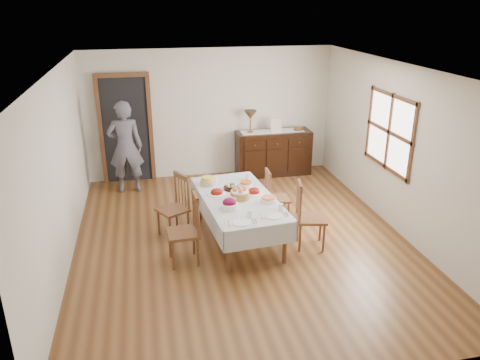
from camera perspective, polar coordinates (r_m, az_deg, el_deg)
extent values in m
plane|color=brown|center=(7.30, 0.16, -7.24)|extent=(6.00, 6.00, 0.00)
cube|color=white|center=(6.48, 0.19, 13.41)|extent=(5.00, 6.00, 0.02)
cube|color=beige|center=(9.62, -3.60, 8.10)|extent=(5.00, 0.02, 2.60)
cube|color=beige|center=(4.16, 9.00, -10.72)|extent=(5.00, 0.02, 2.60)
cube|color=beige|center=(6.74, -21.08, 0.88)|extent=(0.02, 6.00, 2.60)
cube|color=beige|center=(7.68, 18.78, 3.57)|extent=(0.02, 6.00, 2.60)
cube|color=white|center=(7.86, 17.80, 5.62)|extent=(0.02, 1.30, 1.10)
cube|color=brown|center=(7.86, 17.72, 5.61)|extent=(0.03, 1.46, 1.26)
cube|color=black|center=(9.56, -13.71, 5.89)|extent=(0.90, 0.06, 2.10)
cube|color=brown|center=(9.54, -13.71, 5.86)|extent=(1.04, 0.08, 2.18)
cube|color=#BCBCC1|center=(7.02, -0.20, -2.26)|extent=(1.19, 2.09, 0.04)
cylinder|color=brown|center=(6.34, -1.43, -8.68)|extent=(0.06, 0.06, 0.64)
cylinder|color=brown|center=(6.58, 5.49, -7.58)|extent=(0.06, 0.06, 0.64)
cylinder|color=brown|center=(7.84, -4.93, -2.63)|extent=(0.06, 0.06, 0.64)
cylinder|color=brown|center=(8.04, 0.77, -1.93)|extent=(0.06, 0.06, 0.64)
cube|color=#BCBCC1|center=(6.96, -4.22, -3.79)|extent=(0.21, 2.03, 0.31)
cube|color=#BCBCC1|center=(7.23, 3.67, -2.77)|extent=(0.21, 2.03, 0.31)
cube|color=#BCBCC1|center=(6.22, 2.58, -6.96)|extent=(1.04, 0.12, 0.31)
cube|color=#BCBCC1|center=(7.97, -2.34, -0.39)|extent=(1.04, 0.12, 0.31)
cube|color=brown|center=(6.56, -6.97, -6.44)|extent=(0.44, 0.44, 0.04)
cylinder|color=brown|center=(6.81, -8.53, -7.70)|extent=(0.04, 0.04, 0.43)
cylinder|color=brown|center=(6.51, -8.17, -9.12)|extent=(0.04, 0.04, 0.43)
cylinder|color=brown|center=(6.84, -5.67, -7.39)|extent=(0.04, 0.04, 0.43)
cylinder|color=brown|center=(6.55, -5.16, -8.79)|extent=(0.04, 0.04, 0.43)
cylinder|color=brown|center=(6.62, -5.67, -3.39)|extent=(0.04, 0.04, 0.56)
cylinder|color=brown|center=(6.30, -5.12, -4.73)|extent=(0.04, 0.04, 0.56)
cube|color=brown|center=(6.36, -5.48, -2.07)|extent=(0.06, 0.40, 0.08)
cylinder|color=brown|center=(6.55, -5.53, -3.87)|extent=(0.02, 0.02, 0.46)
cylinder|color=brown|center=(6.47, -5.40, -4.20)|extent=(0.02, 0.02, 0.46)
cylinder|color=brown|center=(6.39, -5.26, -4.54)|extent=(0.02, 0.02, 0.46)
cube|color=brown|center=(7.30, -8.21, -3.63)|extent=(0.56, 0.56, 0.04)
cylinder|color=brown|center=(7.45, -9.89, -5.16)|extent=(0.04, 0.04, 0.42)
cylinder|color=brown|center=(7.19, -8.51, -6.09)|extent=(0.04, 0.04, 0.42)
cylinder|color=brown|center=(7.60, -7.74, -4.47)|extent=(0.04, 0.04, 0.42)
cylinder|color=brown|center=(7.35, -6.31, -5.34)|extent=(0.04, 0.04, 0.42)
cylinder|color=brown|center=(7.41, -7.84, -0.88)|extent=(0.04, 0.04, 0.55)
cylinder|color=brown|center=(7.14, -6.30, -1.70)|extent=(0.04, 0.04, 0.55)
cube|color=brown|center=(7.19, -7.17, 0.45)|extent=(0.22, 0.36, 0.08)
cylinder|color=brown|center=(7.35, -7.46, -1.22)|extent=(0.02, 0.02, 0.45)
cylinder|color=brown|center=(7.28, -7.08, -1.43)|extent=(0.02, 0.02, 0.45)
cylinder|color=brown|center=(7.22, -6.69, -1.63)|extent=(0.02, 0.02, 0.45)
cube|color=brown|center=(6.99, 8.68, -4.65)|extent=(0.51, 0.51, 0.04)
cylinder|color=brown|center=(6.97, 10.17, -7.03)|extent=(0.04, 0.04, 0.44)
cylinder|color=brown|center=(7.28, 9.76, -5.74)|extent=(0.04, 0.04, 0.44)
cylinder|color=brown|center=(6.93, 7.32, -7.06)|extent=(0.04, 0.04, 0.44)
cylinder|color=brown|center=(7.23, 7.03, -5.76)|extent=(0.04, 0.04, 0.44)
cylinder|color=brown|center=(6.68, 7.36, -3.14)|extent=(0.04, 0.04, 0.57)
cylinder|color=brown|center=(7.02, 7.05, -1.90)|extent=(0.04, 0.04, 0.57)
cube|color=brown|center=(6.76, 7.29, -0.60)|extent=(0.13, 0.41, 0.08)
cylinder|color=brown|center=(6.77, 7.27, -2.97)|extent=(0.02, 0.02, 0.47)
cylinder|color=brown|center=(6.86, 7.19, -2.66)|extent=(0.02, 0.02, 0.47)
cylinder|color=brown|center=(6.94, 7.12, -2.35)|extent=(0.02, 0.02, 0.47)
cube|color=brown|center=(7.74, 4.61, -2.28)|extent=(0.39, 0.39, 0.04)
cylinder|color=brown|center=(7.73, 5.92, -4.08)|extent=(0.03, 0.03, 0.38)
cylinder|color=brown|center=(8.00, 5.38, -3.16)|extent=(0.03, 0.03, 0.38)
cylinder|color=brown|center=(7.67, 3.72, -4.24)|extent=(0.03, 0.03, 0.38)
cylinder|color=brown|center=(7.93, 3.25, -3.31)|extent=(0.03, 0.03, 0.38)
cylinder|color=brown|center=(7.47, 3.68, -1.09)|extent=(0.04, 0.04, 0.50)
cylinder|color=brown|center=(7.76, 3.18, -0.21)|extent=(0.04, 0.04, 0.50)
cube|color=brown|center=(7.54, 3.46, 0.87)|extent=(0.05, 0.36, 0.07)
cylinder|color=brown|center=(7.55, 3.55, -0.99)|extent=(0.02, 0.02, 0.41)
cylinder|color=brown|center=(7.62, 3.42, -0.77)|extent=(0.02, 0.02, 0.41)
cylinder|color=brown|center=(7.69, 3.30, -0.54)|extent=(0.02, 0.02, 0.41)
cube|color=black|center=(9.84, 4.07, 3.33)|extent=(1.54, 0.51, 0.93)
cube|color=black|center=(9.40, 1.83, 4.27)|extent=(0.43, 0.02, 0.19)
sphere|color=brown|center=(9.38, 1.85, 4.24)|extent=(0.03, 0.03, 0.03)
cube|color=black|center=(9.51, 4.55, 4.43)|extent=(0.43, 0.02, 0.19)
sphere|color=brown|center=(9.49, 4.58, 4.40)|extent=(0.03, 0.03, 0.03)
cube|color=black|center=(9.65, 7.20, 4.57)|extent=(0.43, 0.02, 0.19)
sphere|color=brown|center=(9.63, 7.24, 4.54)|extent=(0.03, 0.03, 0.03)
imported|color=#52515C|center=(9.03, -13.82, 4.27)|extent=(0.59, 0.38, 1.88)
cylinder|color=olive|center=(6.95, -0.04, -1.87)|extent=(0.29, 0.29, 0.11)
cylinder|color=white|center=(6.92, -0.04, -1.38)|extent=(0.26, 0.26, 0.02)
sphere|color=#CF743A|center=(6.93, 0.55, -1.10)|extent=(0.08, 0.08, 0.08)
sphere|color=#CF743A|center=(6.98, -0.16, -0.93)|extent=(0.08, 0.08, 0.08)
sphere|color=#CF743A|center=(6.90, -0.62, -1.20)|extent=(0.08, 0.08, 0.08)
sphere|color=#CF743A|center=(6.85, 0.09, -1.37)|extent=(0.08, 0.08, 0.08)
cylinder|color=black|center=(7.30, -1.03, -0.97)|extent=(0.25, 0.25, 0.05)
ellipsoid|color=pink|center=(7.29, -0.50, -0.58)|extent=(0.05, 0.05, 0.06)
ellipsoid|color=#72E0FF|center=(7.33, -0.73, -0.45)|extent=(0.05, 0.05, 0.06)
ellipsoid|color=#A7E473|center=(7.34, -1.13, -0.43)|extent=(0.05, 0.05, 0.06)
ellipsoid|color=orange|center=(7.32, -1.48, -0.51)|extent=(0.05, 0.05, 0.06)
ellipsoid|color=#C796E9|center=(7.27, -1.56, -0.66)|extent=(0.05, 0.05, 0.06)
ellipsoid|color=#FFD773|center=(7.23, -1.34, -0.79)|extent=(0.05, 0.05, 0.06)
ellipsoid|color=pink|center=(7.22, -0.93, -0.82)|extent=(0.05, 0.05, 0.06)
ellipsoid|color=#72E0FF|center=(7.25, -0.58, -0.73)|extent=(0.05, 0.05, 0.06)
cylinder|color=white|center=(7.12, -2.85, -1.71)|extent=(0.30, 0.30, 0.01)
ellipsoid|color=maroon|center=(7.11, -2.85, -1.48)|extent=(0.19, 0.16, 0.11)
cylinder|color=white|center=(7.15, 1.69, -1.60)|extent=(0.31, 0.31, 0.01)
ellipsoid|color=maroon|center=(7.14, 1.69, -1.38)|extent=(0.19, 0.16, 0.11)
cylinder|color=white|center=(6.63, -1.29, -3.20)|extent=(0.26, 0.26, 0.08)
ellipsoid|color=#600424|center=(6.60, -1.30, -2.70)|extent=(0.20, 0.17, 0.11)
cylinder|color=white|center=(7.40, 0.72, -0.59)|extent=(0.21, 0.21, 0.06)
cylinder|color=#DC541A|center=(7.39, 0.72, -0.28)|extent=(0.18, 0.18, 0.03)
cylinder|color=tan|center=(7.48, -3.94, -0.25)|extent=(0.24, 0.24, 0.09)
cylinder|color=gold|center=(7.46, -3.96, 0.22)|extent=(0.20, 0.20, 0.04)
cylinder|color=white|center=(6.87, 3.49, -2.45)|extent=(0.24, 0.24, 0.05)
cylinder|color=orange|center=(6.85, 3.50, -2.14)|extent=(0.20, 0.20, 0.02)
cube|color=white|center=(6.87, -0.59, -2.31)|extent=(0.15, 0.10, 0.07)
cylinder|color=white|center=(6.24, 0.17, -5.18)|extent=(0.25, 0.25, 0.01)
cube|color=white|center=(6.21, -1.37, -5.35)|extent=(0.09, 0.13, 0.01)
cube|color=silver|center=(6.21, -1.37, -5.30)|extent=(0.03, 0.16, 0.01)
cube|color=silver|center=(6.27, 1.61, -5.07)|extent=(0.03, 0.18, 0.01)
cube|color=silver|center=(6.28, 1.96, -5.03)|extent=(0.03, 0.14, 0.01)
cylinder|color=white|center=(6.38, 1.21, -4.11)|extent=(0.07, 0.07, 0.10)
cylinder|color=white|center=(6.44, 4.08, -4.33)|extent=(0.25, 0.25, 0.01)
cube|color=white|center=(6.40, 2.61, -4.50)|extent=(0.09, 0.13, 0.01)
cube|color=silver|center=(6.40, 2.61, -4.45)|extent=(0.03, 0.16, 0.01)
cube|color=silver|center=(6.49, 5.45, -4.22)|extent=(0.03, 0.18, 0.01)
cube|color=silver|center=(6.50, 5.78, -4.19)|extent=(0.03, 0.14, 0.01)
cylinder|color=white|center=(6.59, 5.00, -3.31)|extent=(0.07, 0.07, 0.10)
cylinder|color=white|center=(7.58, -2.97, 0.11)|extent=(0.07, 0.07, 0.10)
cylinder|color=white|center=(7.69, 0.97, 0.46)|extent=(0.07, 0.07, 0.11)
cube|color=white|center=(9.71, 3.93, 5.96)|extent=(1.30, 0.35, 0.01)
cylinder|color=brown|center=(9.59, 1.26, 5.88)|extent=(0.12, 0.12, 0.03)
cylinder|color=brown|center=(9.55, 1.26, 6.69)|extent=(0.02, 0.02, 0.25)
cone|color=#45351F|center=(9.50, 1.27, 7.94)|extent=(0.26, 0.26, 0.18)
cube|color=beige|center=(9.60, 4.41, 6.60)|extent=(0.22, 0.08, 0.28)
cylinder|color=brown|center=(9.82, 7.14, 6.18)|extent=(0.20, 0.20, 0.06)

